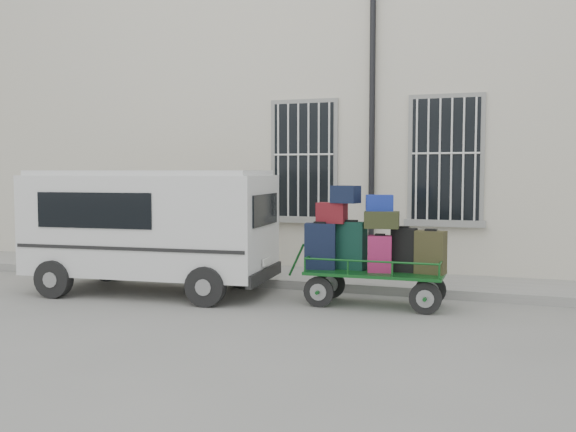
{
  "coord_description": "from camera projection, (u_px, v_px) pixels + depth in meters",
  "views": [
    {
      "loc": [
        3.44,
        -8.97,
        2.03
      ],
      "look_at": [
        -0.04,
        1.0,
        1.3
      ],
      "focal_mm": 40.0,
      "sensor_mm": 36.0,
      "label": 1
    }
  ],
  "objects": [
    {
      "name": "ground",
      "position": [
        269.0,
        305.0,
        9.73
      ],
      "size": [
        80.0,
        80.0,
        0.0
      ],
      "primitive_type": "plane",
      "color": "slate",
      "rests_on": "ground"
    },
    {
      "name": "building",
      "position": [
        354.0,
        129.0,
        14.7
      ],
      "size": [
        24.0,
        5.15,
        6.0
      ],
      "color": "beige",
      "rests_on": "ground"
    },
    {
      "name": "sidewalk",
      "position": [
        312.0,
        278.0,
        11.79
      ],
      "size": [
        24.0,
        1.7,
        0.15
      ],
      "primitive_type": "cube",
      "color": "gray",
      "rests_on": "ground"
    },
    {
      "name": "luggage_cart",
      "position": [
        370.0,
        250.0,
        9.66
      ],
      "size": [
        2.43,
        0.95,
        1.82
      ],
      "rotation": [
        0.0,
        0.0,
        0.01
      ],
      "color": "black",
      "rests_on": "ground"
    },
    {
      "name": "van",
      "position": [
        151.0,
        223.0,
        10.7
      ],
      "size": [
        4.19,
        2.1,
        2.05
      ],
      "rotation": [
        0.0,
        0.0,
        0.08
      ],
      "color": "silver",
      "rests_on": "ground"
    }
  ]
}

